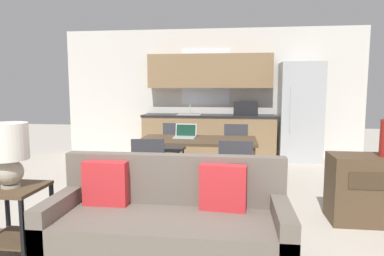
{
  "coord_description": "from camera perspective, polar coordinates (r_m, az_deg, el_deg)",
  "views": [
    {
      "loc": [
        0.53,
        -2.78,
        1.46
      ],
      "look_at": [
        -0.0,
        1.5,
        0.95
      ],
      "focal_mm": 32.0,
      "sensor_mm": 36.0,
      "label": 1
    }
  ],
  "objects": [
    {
      "name": "table_lamp",
      "position": [
        3.36,
        -28.25,
        -3.15
      ],
      "size": [
        0.33,
        0.33,
        0.56
      ],
      "color": "#B2A893",
      "rests_on": "side_table"
    },
    {
      "name": "ground_plane",
      "position": [
        3.19,
        -3.5,
        -20.54
      ],
      "size": [
        20.0,
        20.0,
        0.0
      ],
      "primitive_type": "plane",
      "color": "beige"
    },
    {
      "name": "couch",
      "position": [
        3.04,
        -3.92,
        -15.02
      ],
      "size": [
        2.01,
        0.8,
        0.86
      ],
      "color": "#3D2D1E",
      "rests_on": "ground_plane"
    },
    {
      "name": "laptop",
      "position": [
        5.1,
        -1.13,
        -1.03
      ],
      "size": [
        0.33,
        0.27,
        0.2
      ],
      "rotation": [
        0.0,
        0.0,
        -0.04
      ],
      "color": "#B7BABC",
      "rests_on": "dining_table"
    },
    {
      "name": "refrigerator",
      "position": [
        7.14,
        17.54,
        2.54
      ],
      "size": [
        0.81,
        0.74,
        1.95
      ],
      "color": "#B7BABC",
      "rests_on": "ground_plane"
    },
    {
      "name": "side_table",
      "position": [
        3.47,
        -27.57,
        -11.78
      ],
      "size": [
        0.5,
        0.5,
        0.6
      ],
      "color": "brown",
      "rests_on": "ground_plane"
    },
    {
      "name": "dining_chair_near_left",
      "position": [
        4.33,
        -7.16,
        -6.41
      ],
      "size": [
        0.48,
        0.48,
        0.85
      ],
      "rotation": [
        0.0,
        0.0,
        3.29
      ],
      "color": "#38383D",
      "rests_on": "ground_plane"
    },
    {
      "name": "dining_table",
      "position": [
        4.95,
        0.96,
        -2.52
      ],
      "size": [
        1.68,
        0.84,
        0.72
      ],
      "color": "brown",
      "rests_on": "ground_plane"
    },
    {
      "name": "kitchen_counter",
      "position": [
        7.16,
        2.98,
        1.8
      ],
      "size": [
        2.75,
        0.65,
        2.15
      ],
      "color": "#8E704C",
      "rests_on": "ground_plane"
    },
    {
      "name": "dining_chair_near_right",
      "position": [
        4.19,
        7.18,
        -6.86
      ],
      "size": [
        0.43,
        0.43,
        0.85
      ],
      "rotation": [
        0.0,
        0.0,
        3.17
      ],
      "color": "#38383D",
      "rests_on": "ground_plane"
    },
    {
      "name": "wall_back",
      "position": [
        7.43,
        3.04,
        5.93
      ],
      "size": [
        6.4,
        0.07,
        2.7
      ],
      "color": "silver",
      "rests_on": "ground_plane"
    },
    {
      "name": "dining_chair_far_right",
      "position": [
        5.73,
        7.21,
        -3.16
      ],
      "size": [
        0.45,
        0.45,
        0.85
      ],
      "rotation": [
        0.0,
        0.0,
        -0.08
      ],
      "color": "#38383D",
      "rests_on": "ground_plane"
    },
    {
      "name": "dining_chair_far_left",
      "position": [
        5.85,
        -3.35,
        -2.92
      ],
      "size": [
        0.46,
        0.46,
        0.85
      ],
      "rotation": [
        0.0,
        0.0,
        -0.11
      ],
      "color": "#38383D",
      "rests_on": "ground_plane"
    }
  ]
}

